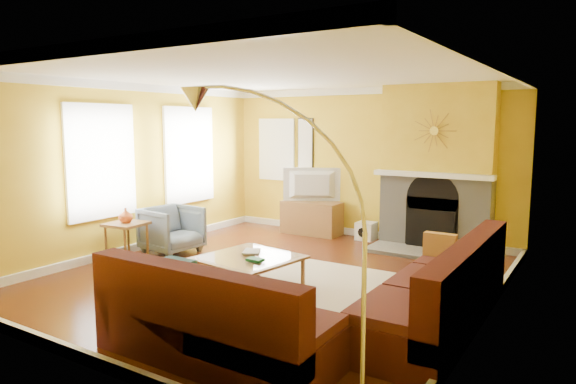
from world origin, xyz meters
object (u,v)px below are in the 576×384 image
Objects in this scene: armchair at (172,229)px; arc_lamp at (280,256)px; sectional_sofa at (328,276)px; coffee_table at (249,273)px; side_table at (127,242)px; media_console at (312,218)px.

arc_lamp is at bearing -120.43° from armchair.
sectional_sofa is 1.56× the size of arc_lamp.
coffee_table is 2.39m from side_table.
armchair is (-1.21, -2.42, 0.07)m from media_console.
arc_lamp is at bearing -48.93° from coffee_table.
media_console is 1.90× the size of side_table.
arc_lamp reaches higher than coffee_table.
arc_lamp reaches higher than sectional_sofa.
side_table is 4.86m from arc_lamp.
arc_lamp reaches higher than armchair.
side_table is at bearing 170.48° from armchair.
sectional_sofa is at bearing -6.33° from side_table.
coffee_table is at bearing 131.07° from arc_lamp.
armchair reaches higher than media_console.
side_table is at bearing 177.06° from coffee_table.
sectional_sofa is 3.66m from side_table.
coffee_table is 2.96m from arc_lamp.
side_table reaches higher than coffee_table.
media_console reaches higher than side_table.
arc_lamp is (4.22, -2.23, 0.87)m from side_table.
sectional_sofa reaches higher than armchair.
armchair is (-3.43, 1.14, -0.08)m from sectional_sofa.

